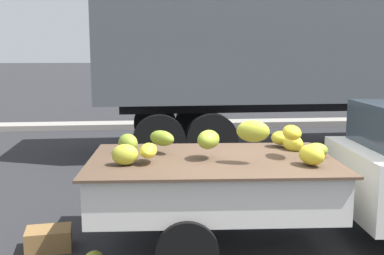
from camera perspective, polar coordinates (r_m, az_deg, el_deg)
ground at (r=5.52m, az=10.68°, el=-15.37°), size 220.00×220.00×0.00m
curb_strip at (r=14.27m, az=0.20°, el=0.45°), size 80.00×0.80×0.16m
pickup_truck at (r=5.84m, az=22.58°, el=-5.36°), size 5.13×2.02×1.70m
semi_trailer at (r=11.39m, az=19.64°, el=10.08°), size 12.04×2.80×3.95m
produce_crate at (r=5.72m, az=-17.73°, el=-13.34°), size 0.56×0.42×0.26m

